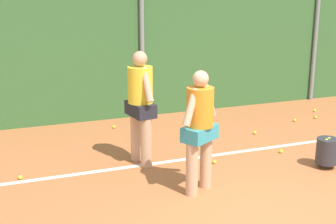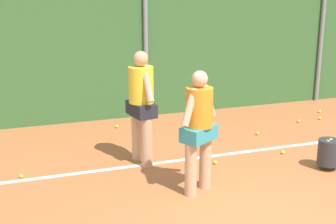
{
  "view_description": "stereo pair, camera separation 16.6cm",
  "coord_description": "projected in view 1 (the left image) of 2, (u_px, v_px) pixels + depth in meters",
  "views": [
    {
      "loc": [
        -3.13,
        -4.76,
        3.01
      ],
      "look_at": [
        -0.66,
        1.81,
        1.05
      ],
      "focal_mm": 51.12,
      "sensor_mm": 36.0,
      "label": 1
    },
    {
      "loc": [
        -2.97,
        -4.82,
        3.01
      ],
      "look_at": [
        -0.66,
        1.81,
        1.05
      ],
      "focal_mm": 51.12,
      "sensor_mm": 36.0,
      "label": 2
    }
  ],
  "objects": [
    {
      "name": "tennis_ball_2",
      "position": [
        114.0,
        127.0,
        9.97
      ],
      "size": [
        0.07,
        0.07,
        0.07
      ],
      "primitive_type": "sphere",
      "color": "#CCDB33",
      "rests_on": "ground_plane"
    },
    {
      "name": "tennis_ball_8",
      "position": [
        295.0,
        120.0,
        10.44
      ],
      "size": [
        0.07,
        0.07,
        0.07
      ],
      "primitive_type": "sphere",
      "color": "#CCDB33",
      "rests_on": "ground_plane"
    },
    {
      "name": "tennis_ball_9",
      "position": [
        255.0,
        133.0,
        9.59
      ],
      "size": [
        0.07,
        0.07,
        0.07
      ],
      "primitive_type": "sphere",
      "color": "#CCDB33",
      "rests_on": "ground_plane"
    },
    {
      "name": "tennis_ball_12",
      "position": [
        315.0,
        110.0,
        11.21
      ],
      "size": [
        0.07,
        0.07,
        0.07
      ],
      "primitive_type": "sphere",
      "color": "#CCDB33",
      "rests_on": "ground_plane"
    },
    {
      "name": "court_baseline_paint",
      "position": [
        192.0,
        158.0,
        8.31
      ],
      "size": [
        11.53,
        0.1,
        0.01
      ],
      "primitive_type": "cube",
      "color": "white",
      "rests_on": "ground_plane"
    },
    {
      "name": "tennis_ball_4",
      "position": [
        281.0,
        151.0,
        8.55
      ],
      "size": [
        0.07,
        0.07,
        0.07
      ],
      "primitive_type": "sphere",
      "color": "#CCDB33",
      "rests_on": "ground_plane"
    },
    {
      "name": "tennis_ball_0",
      "position": [
        215.0,
        162.0,
        8.06
      ],
      "size": [
        0.07,
        0.07,
        0.07
      ],
      "primitive_type": "sphere",
      "color": "#CCDB33",
      "rests_on": "ground_plane"
    },
    {
      "name": "tennis_ball_7",
      "position": [
        316.0,
        117.0,
        10.67
      ],
      "size": [
        0.07,
        0.07,
        0.07
      ],
      "primitive_type": "sphere",
      "color": "#CCDB33",
      "rests_on": "ground_plane"
    },
    {
      "name": "tennis_ball_13",
      "position": [
        20.0,
        177.0,
        7.43
      ],
      "size": [
        0.07,
        0.07,
        0.07
      ],
      "primitive_type": "sphere",
      "color": "#CCDB33",
      "rests_on": "ground_plane"
    },
    {
      "name": "ground_plane",
      "position": [
        212.0,
        176.0,
        7.58
      ],
      "size": [
        24.27,
        24.27,
        0.0
      ],
      "primitive_type": "plane",
      "color": "#B76638"
    },
    {
      "name": "tennis_ball_3",
      "position": [
        135.0,
        145.0,
        8.86
      ],
      "size": [
        0.07,
        0.07,
        0.07
      ],
      "primitive_type": "sphere",
      "color": "#CCDB33",
      "rests_on": "ground_plane"
    },
    {
      "name": "player_midcourt",
      "position": [
        140.0,
        102.0,
        7.81
      ],
      "size": [
        0.42,
        0.79,
        1.9
      ],
      "rotation": [
        0.0,
        0.0,
        1.74
      ],
      "color": "tan",
      "rests_on": "ground_plane"
    },
    {
      "name": "ball_hopper",
      "position": [
        327.0,
        151.0,
        7.83
      ],
      "size": [
        0.36,
        0.36,
        0.51
      ],
      "color": "#2D2D33",
      "rests_on": "ground_plane"
    },
    {
      "name": "player_foreground_near",
      "position": [
        200.0,
        125.0,
        6.77
      ],
      "size": [
        0.67,
        0.53,
        1.8
      ],
      "rotation": [
        0.0,
        0.0,
        0.53
      ],
      "color": "tan",
      "rests_on": "ground_plane"
    },
    {
      "name": "fence_post_right",
      "position": [
        315.0,
        41.0,
        11.98
      ],
      "size": [
        0.1,
        0.1,
        3.01
      ],
      "primitive_type": "cylinder",
      "color": "gray",
      "rests_on": "ground_plane"
    },
    {
      "name": "hedge_fence_backdrop",
      "position": [
        140.0,
        56.0,
        10.64
      ],
      "size": [
        15.78,
        0.25,
        2.7
      ],
      "primitive_type": "cube",
      "color": "#386633",
      "rests_on": "ground_plane"
    },
    {
      "name": "fence_post_center",
      "position": [
        142.0,
        50.0,
        10.44
      ],
      "size": [
        0.1,
        0.1,
        3.01
      ],
      "primitive_type": "cylinder",
      "color": "gray",
      "rests_on": "ground_plane"
    }
  ]
}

